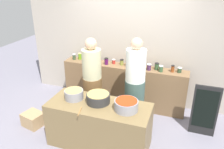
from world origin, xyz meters
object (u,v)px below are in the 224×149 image
object	(u,v)px
preserve_jar_1	(80,56)
preserve_jar_12	(157,66)
preserve_jar_8	(128,63)
preserve_jar_11	(149,67)
preserve_jar_2	(85,59)
cook_with_tongs	(92,84)
preserve_jar_4	(98,60)
preserve_jar_7	(122,62)
preserve_jar_0	(74,57)
cooking_pot_left	(74,94)
preserve_jar_13	(161,69)
wooden_spoon	(80,111)
preserve_jar_14	(173,69)
preserve_jar_5	(106,61)
preserve_jar_6	(114,62)
cooking_pot_center	(98,98)
preserve_jar_15	(180,70)
chalkboard_sign	(205,111)
cook_in_cap	(135,88)
preserve_jar_10	(142,66)
preserve_jar_3	(92,59)
bread_crate	(33,119)
preserve_jar_9	(136,65)
cooking_pot_right	(126,105)

from	to	relation	value
preserve_jar_1	preserve_jar_12	xyz separation A→B (m)	(1.76, -0.04, -0.00)
preserve_jar_8	preserve_jar_11	distance (m)	0.47
preserve_jar_2	cook_with_tongs	size ratio (longest dim) A/B	0.06
preserve_jar_4	preserve_jar_7	bearing A→B (deg)	3.93
preserve_jar_0	cooking_pot_left	world-z (taller)	preserve_jar_0
preserve_jar_11	preserve_jar_13	size ratio (longest dim) A/B	1.01
preserve_jar_13	cook_with_tongs	bearing A→B (deg)	-151.29
wooden_spoon	preserve_jar_4	bearing A→B (deg)	103.10
preserve_jar_0	wooden_spoon	size ratio (longest dim) A/B	0.56
preserve_jar_4	cooking_pot_left	size ratio (longest dim) A/B	0.32
preserve_jar_14	preserve_jar_4	bearing A→B (deg)	-179.79
preserve_jar_5	preserve_jar_6	world-z (taller)	preserve_jar_5
preserve_jar_7	cooking_pot_center	distance (m)	1.37
preserve_jar_7	preserve_jar_15	size ratio (longest dim) A/B	1.23
cooking_pot_center	chalkboard_sign	size ratio (longest dim) A/B	0.40
cook_with_tongs	preserve_jar_15	bearing A→B (deg)	25.49
cooking_pot_left	preserve_jar_14	bearing A→B (deg)	42.37
preserve_jar_7	cook_in_cap	world-z (taller)	cook_in_cap
preserve_jar_4	preserve_jar_8	bearing A→B (deg)	0.68
preserve_jar_10	preserve_jar_13	world-z (taller)	preserve_jar_10
preserve_jar_6	preserve_jar_1	bearing A→B (deg)	179.38
preserve_jar_13	preserve_jar_15	world-z (taller)	preserve_jar_13
preserve_jar_0	preserve_jar_4	distance (m)	0.59
preserve_jar_3	preserve_jar_6	world-z (taller)	preserve_jar_3
preserve_jar_8	bread_crate	size ratio (longest dim) A/B	0.40
preserve_jar_8	preserve_jar_15	world-z (taller)	preserve_jar_8
preserve_jar_5	wooden_spoon	world-z (taller)	preserve_jar_5
cook_in_cap	preserve_jar_11	bearing A→B (deg)	77.66
preserve_jar_12	chalkboard_sign	bearing A→B (deg)	-29.66
preserve_jar_8	cook_with_tongs	bearing A→B (deg)	-124.59
preserve_jar_3	preserve_jar_14	size ratio (longest dim) A/B	0.75
preserve_jar_1	preserve_jar_9	size ratio (longest dim) A/B	1.22
bread_crate	preserve_jar_5	bearing A→B (deg)	51.41
preserve_jar_14	cook_with_tongs	world-z (taller)	cook_with_tongs
preserve_jar_10	preserve_jar_8	bearing A→B (deg)	169.28
preserve_jar_10	preserve_jar_7	bearing A→B (deg)	168.98
preserve_jar_2	preserve_jar_6	size ratio (longest dim) A/B	1.05
cooking_pot_left	preserve_jar_15	bearing A→B (deg)	40.39
preserve_jar_5	preserve_jar_10	world-z (taller)	preserve_jar_10
preserve_jar_1	preserve_jar_4	xyz separation A→B (m)	(0.47, -0.06, -0.02)
preserve_jar_3	cooking_pot_right	bearing A→B (deg)	-49.87
preserve_jar_6	cooking_pot_left	bearing A→B (deg)	-99.36
preserve_jar_7	chalkboard_sign	distance (m)	1.89
preserve_jar_7	preserve_jar_12	bearing A→B (deg)	-1.16
preserve_jar_3	preserve_jar_12	distance (m)	1.46
preserve_jar_0	preserve_jar_7	size ratio (longest dim) A/B	1.04
preserve_jar_9	cooking_pot_center	size ratio (longest dim) A/B	0.30
preserve_jar_15	cook_with_tongs	distance (m)	1.74
preserve_jar_14	preserve_jar_3	bearing A→B (deg)	178.35
preserve_jar_12	bread_crate	size ratio (longest dim) A/B	0.39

